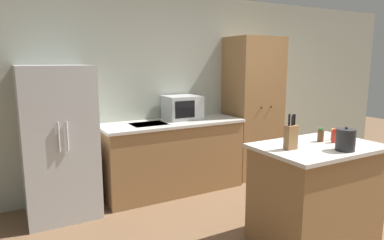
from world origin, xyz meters
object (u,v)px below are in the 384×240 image
at_px(pantry_cabinet, 253,108).
at_px(spice_bottle_short_red, 333,135).
at_px(microwave, 182,107).
at_px(spice_bottle_amber_oil, 348,136).
at_px(knife_block, 291,136).
at_px(spice_bottle_tall_dark, 321,135).
at_px(kettle, 346,140).
at_px(spice_bottle_green_herb, 334,136).
at_px(refrigerator, 59,142).

height_order(pantry_cabinet, spice_bottle_short_red, pantry_cabinet).
height_order(microwave, spice_bottle_amber_oil, microwave).
relative_size(knife_block, spice_bottle_short_red, 2.85).
bearing_deg(spice_bottle_tall_dark, spice_bottle_short_red, -2.97).
xyz_separation_m(pantry_cabinet, kettle, (-0.65, -2.08, 0.01)).
bearing_deg(spice_bottle_green_herb, spice_bottle_tall_dark, 128.55).
height_order(spice_bottle_tall_dark, spice_bottle_green_herb, same).
xyz_separation_m(spice_bottle_tall_dark, kettle, (-0.08, -0.34, 0.03)).
bearing_deg(spice_bottle_amber_oil, pantry_cabinet, 80.08).
bearing_deg(refrigerator, spice_bottle_tall_dark, -37.51).
bearing_deg(knife_block, kettle, -34.18).
bearing_deg(spice_bottle_tall_dark, refrigerator, 142.49).
distance_m(refrigerator, spice_bottle_tall_dark, 2.76).
relative_size(refrigerator, pantry_cabinet, 0.81).
bearing_deg(kettle, spice_bottle_tall_dark, 76.16).
bearing_deg(spice_bottle_short_red, spice_bottle_tall_dark, 177.03).
xyz_separation_m(pantry_cabinet, spice_bottle_amber_oil, (-0.33, -1.86, -0.03)).
height_order(microwave, spice_bottle_tall_dark, microwave).
distance_m(spice_bottle_amber_oil, kettle, 0.39).
relative_size(spice_bottle_tall_dark, kettle, 0.62).
relative_size(spice_bottle_short_red, kettle, 0.52).
bearing_deg(spice_bottle_short_red, microwave, 112.19).
bearing_deg(refrigerator, kettle, -43.81).
height_order(refrigerator, microwave, refrigerator).
xyz_separation_m(microwave, spice_bottle_short_red, (0.74, -1.83, -0.10)).
bearing_deg(spice_bottle_short_red, refrigerator, 144.37).
height_order(pantry_cabinet, spice_bottle_amber_oil, pantry_cabinet).
bearing_deg(spice_bottle_tall_dark, microwave, 107.63).
height_order(knife_block, spice_bottle_tall_dark, knife_block).
distance_m(microwave, kettle, 2.21).
bearing_deg(spice_bottle_tall_dark, spice_bottle_green_herb, -51.45).
distance_m(microwave, knife_block, 1.90).
distance_m(spice_bottle_short_red, spice_bottle_green_herb, 0.13).
distance_m(spice_bottle_tall_dark, spice_bottle_green_herb, 0.12).
xyz_separation_m(refrigerator, spice_bottle_amber_oil, (2.42, -1.80, 0.16)).
height_order(knife_block, spice_bottle_amber_oil, knife_block).
distance_m(refrigerator, spice_bottle_amber_oil, 3.02).
xyz_separation_m(microwave, spice_bottle_tall_dark, (0.58, -1.82, -0.09)).
height_order(spice_bottle_short_red, kettle, kettle).
height_order(spice_bottle_tall_dark, spice_bottle_amber_oil, spice_bottle_tall_dark).
distance_m(knife_block, spice_bottle_amber_oil, 0.71).
xyz_separation_m(knife_block, spice_bottle_tall_dark, (0.47, 0.07, -0.06)).
height_order(pantry_cabinet, spice_bottle_tall_dark, pantry_cabinet).
bearing_deg(spice_bottle_amber_oil, knife_block, 175.97).
xyz_separation_m(knife_block, spice_bottle_short_red, (0.64, 0.07, -0.07)).
height_order(pantry_cabinet, spice_bottle_green_herb, pantry_cabinet).
distance_m(refrigerator, spice_bottle_short_red, 2.90).
xyz_separation_m(spice_bottle_tall_dark, spice_bottle_green_herb, (0.07, -0.09, -0.00)).
bearing_deg(kettle, spice_bottle_green_herb, 57.10).
relative_size(refrigerator, knife_block, 5.22).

